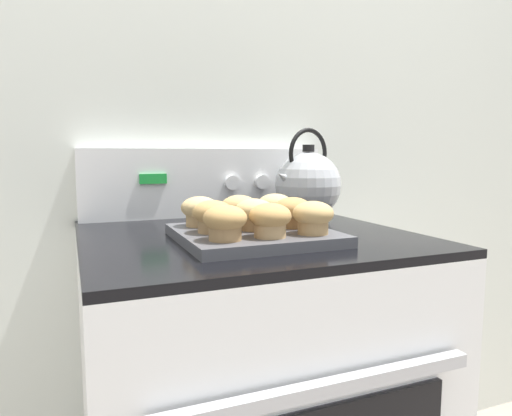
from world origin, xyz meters
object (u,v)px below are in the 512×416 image
object	(u,v)px
muffin_r2_c0	(200,211)
muffin_r0_c1	(270,219)
muffin_r0_c0	(225,222)
muffin_r1_c1	(254,213)
muffin_r1_c2	(293,212)
muffin_r2_c2	(275,207)
muffin_pan	(253,235)
muffin_r1_c0	(213,216)
muffin_r0_c2	(313,217)
tea_kettle	(308,184)
muffin_r2_c1	(239,209)
stove_range	(246,415)

from	to	relation	value
muffin_r2_c0	muffin_r0_c1	bearing A→B (deg)	-64.15
muffin_r0_c0	muffin_r1_c1	world-z (taller)	same
muffin_r1_c2	muffin_r2_c2	world-z (taller)	same
muffin_pan	muffin_r1_c2	bearing A→B (deg)	-1.00
muffin_r0_c1	muffin_r1_c0	size ratio (longest dim) A/B	1.00
muffin_r0_c1	muffin_r0_c2	distance (m)	0.09
muffin_r0_c1	tea_kettle	distance (m)	0.44
muffin_r0_c2	muffin_r1_c1	bearing A→B (deg)	134.80
muffin_r0_c0	muffin_r2_c1	bearing A→B (deg)	62.30
muffin_r0_c1	muffin_r2_c0	bearing A→B (deg)	115.85
muffin_r2_c0	tea_kettle	distance (m)	0.39
muffin_r1_c0	muffin_r1_c2	distance (m)	0.18
muffin_r0_c2	muffin_r2_c2	size ratio (longest dim) A/B	1.00
muffin_pan	tea_kettle	bearing A→B (deg)	43.36
stove_range	muffin_r0_c1	size ratio (longest dim) A/B	10.91
muffin_r0_c0	muffin_r0_c1	distance (m)	0.09
muffin_r1_c0	muffin_r0_c1	bearing A→B (deg)	-47.05
muffin_r0_c2	muffin_r2_c1	distance (m)	0.20
stove_range	muffin_r2_c0	bearing A→B (deg)	178.56
muffin_r0_c2	muffin_r1_c2	distance (m)	0.09
muffin_r0_c2	tea_kettle	bearing A→B (deg)	62.95
muffin_r0_c0	muffin_r0_c2	distance (m)	0.18
muffin_r0_c1	muffin_r2_c2	xyz separation A→B (m)	(0.09, 0.18, 0.00)
muffin_r1_c1	muffin_r1_c2	size ratio (longest dim) A/B	1.00
muffin_r1_c2	muffin_r2_c1	xyz separation A→B (m)	(-0.09, 0.09, 0.00)
muffin_r0_c2	muffin_r1_c0	world-z (taller)	same
muffin_r0_c0	muffin_r1_c2	world-z (taller)	same
muffin_r2_c0	muffin_r2_c1	distance (m)	0.09
muffin_r1_c2	muffin_r2_c1	world-z (taller)	same
muffin_pan	muffin_r2_c1	size ratio (longest dim) A/B	3.77
muffin_r0_c0	muffin_r1_c1	xyz separation A→B (m)	(0.09, 0.09, 0.00)
muffin_r2_c1	muffin_r1_c2	bearing A→B (deg)	-45.12
muffin_r1_c2	tea_kettle	world-z (taller)	tea_kettle
muffin_r1_c0	muffin_r2_c2	bearing A→B (deg)	26.69
stove_range	muffin_r0_c1	bearing A→B (deg)	-96.18
muffin_r1_c0	stove_range	bearing A→B (deg)	39.72
muffin_pan	muffin_r1_c2	world-z (taller)	muffin_r1_c2
muffin_r0_c0	muffin_r1_c0	distance (m)	0.09
stove_range	muffin_r2_c1	world-z (taller)	muffin_r2_c1
stove_range	muffin_r2_c1	size ratio (longest dim) A/B	10.91
muffin_pan	muffin_r1_c0	xyz separation A→B (m)	(-0.09, 0.00, 0.05)
stove_range	tea_kettle	world-z (taller)	tea_kettle
stove_range	muffin_pan	xyz separation A→B (m)	(-0.02, -0.09, 0.46)
stove_range	muffin_r1_c1	xyz separation A→B (m)	(-0.02, -0.09, 0.50)
muffin_r1_c2	tea_kettle	bearing A→B (deg)	55.35
muffin_r1_c1	muffin_r2_c0	world-z (taller)	same
muffin_r1_c0	muffin_r1_c2	xyz separation A→B (m)	(0.18, -0.00, 0.00)
stove_range	muffin_pan	bearing A→B (deg)	-101.23
muffin_r0_c0	muffin_r0_c1	world-z (taller)	same
muffin_r0_c2	muffin_r1_c2	xyz separation A→B (m)	(-0.00, 0.09, 0.00)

